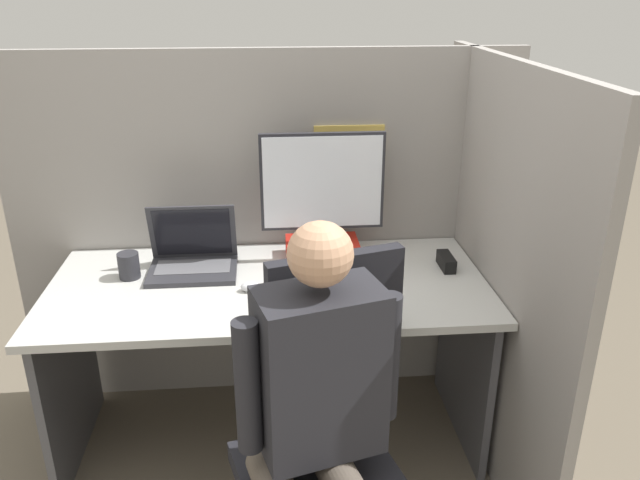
{
  "coord_description": "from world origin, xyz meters",
  "views": [
    {
      "loc": [
        0.01,
        -1.76,
        1.8
      ],
      "look_at": [
        0.18,
        0.19,
        0.99
      ],
      "focal_mm": 35.0,
      "sensor_mm": 36.0,
      "label": 1
    }
  ],
  "objects_px": {
    "monitor": "(322,187)",
    "pen_cup": "(129,266)",
    "stapler": "(446,262)",
    "office_chair": "(327,430)",
    "laptop": "(193,259)",
    "paper_box": "(322,250)",
    "person": "(316,414)",
    "carrot_toy": "(304,307)"
  },
  "relations": [
    {
      "from": "laptop",
      "to": "person",
      "type": "bearing_deg",
      "value": -65.4
    },
    {
      "from": "paper_box",
      "to": "stapler",
      "type": "height_order",
      "value": "paper_box"
    },
    {
      "from": "monitor",
      "to": "pen_cup",
      "type": "bearing_deg",
      "value": -171.35
    },
    {
      "from": "paper_box",
      "to": "stapler",
      "type": "xyz_separation_m",
      "value": [
        0.49,
        -0.13,
        -0.01
      ]
    },
    {
      "from": "paper_box",
      "to": "person",
      "type": "relative_size",
      "value": 0.24
    },
    {
      "from": "paper_box",
      "to": "carrot_toy",
      "type": "bearing_deg",
      "value": -103.27
    },
    {
      "from": "monitor",
      "to": "carrot_toy",
      "type": "bearing_deg",
      "value": -103.19
    },
    {
      "from": "monitor",
      "to": "laptop",
      "type": "distance_m",
      "value": 0.59
    },
    {
      "from": "laptop",
      "to": "stapler",
      "type": "bearing_deg",
      "value": -3.63
    },
    {
      "from": "paper_box",
      "to": "office_chair",
      "type": "height_order",
      "value": "office_chair"
    },
    {
      "from": "carrot_toy",
      "to": "pen_cup",
      "type": "height_order",
      "value": "pen_cup"
    },
    {
      "from": "pen_cup",
      "to": "office_chair",
      "type": "bearing_deg",
      "value": -44.86
    },
    {
      "from": "stapler",
      "to": "office_chair",
      "type": "relative_size",
      "value": 0.13
    },
    {
      "from": "laptop",
      "to": "person",
      "type": "distance_m",
      "value": 1.0
    },
    {
      "from": "stapler",
      "to": "carrot_toy",
      "type": "bearing_deg",
      "value": -152.27
    },
    {
      "from": "office_chair",
      "to": "stapler",
      "type": "bearing_deg",
      "value": 51.12
    },
    {
      "from": "paper_box",
      "to": "person",
      "type": "height_order",
      "value": "person"
    },
    {
      "from": "person",
      "to": "carrot_toy",
      "type": "bearing_deg",
      "value": 89.87
    },
    {
      "from": "paper_box",
      "to": "monitor",
      "type": "distance_m",
      "value": 0.27
    },
    {
      "from": "office_chair",
      "to": "person",
      "type": "bearing_deg",
      "value": -105.39
    },
    {
      "from": "carrot_toy",
      "to": "paper_box",
      "type": "bearing_deg",
      "value": 76.73
    },
    {
      "from": "laptop",
      "to": "carrot_toy",
      "type": "relative_size",
      "value": 2.6
    },
    {
      "from": "paper_box",
      "to": "monitor",
      "type": "bearing_deg",
      "value": 90.0
    },
    {
      "from": "monitor",
      "to": "carrot_toy",
      "type": "xyz_separation_m",
      "value": [
        -0.1,
        -0.45,
        -0.29
      ]
    },
    {
      "from": "paper_box",
      "to": "person",
      "type": "bearing_deg",
      "value": -96.18
    },
    {
      "from": "stapler",
      "to": "office_chair",
      "type": "height_order",
      "value": "office_chair"
    },
    {
      "from": "stapler",
      "to": "office_chair",
      "type": "bearing_deg",
      "value": -128.88
    },
    {
      "from": "monitor",
      "to": "office_chair",
      "type": "distance_m",
      "value": 0.97
    },
    {
      "from": "paper_box",
      "to": "office_chair",
      "type": "xyz_separation_m",
      "value": [
        -0.06,
        -0.81,
        -0.25
      ]
    },
    {
      "from": "monitor",
      "to": "stapler",
      "type": "relative_size",
      "value": 3.71
    },
    {
      "from": "monitor",
      "to": "person",
      "type": "relative_size",
      "value": 0.39
    },
    {
      "from": "paper_box",
      "to": "stapler",
      "type": "distance_m",
      "value": 0.51
    },
    {
      "from": "stapler",
      "to": "pen_cup",
      "type": "bearing_deg",
      "value": 179.13
    },
    {
      "from": "paper_box",
      "to": "carrot_toy",
      "type": "xyz_separation_m",
      "value": [
        -0.1,
        -0.44,
        -0.02
      ]
    },
    {
      "from": "laptop",
      "to": "pen_cup",
      "type": "relative_size",
      "value": 3.36
    },
    {
      "from": "monitor",
      "to": "laptop",
      "type": "bearing_deg",
      "value": -172.27
    },
    {
      "from": "paper_box",
      "to": "pen_cup",
      "type": "relative_size",
      "value": 2.92
    },
    {
      "from": "carrot_toy",
      "to": "person",
      "type": "height_order",
      "value": "person"
    },
    {
      "from": "monitor",
      "to": "pen_cup",
      "type": "height_order",
      "value": "monitor"
    },
    {
      "from": "monitor",
      "to": "laptop",
      "type": "relative_size",
      "value": 1.44
    },
    {
      "from": "laptop",
      "to": "carrot_toy",
      "type": "bearing_deg",
      "value": -41.97
    },
    {
      "from": "stapler",
      "to": "person",
      "type": "xyz_separation_m",
      "value": [
        -0.59,
        -0.84,
        -0.05
      ]
    }
  ]
}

